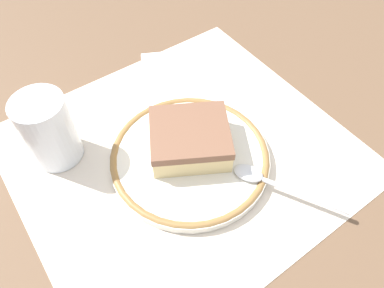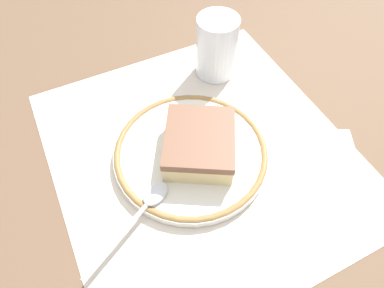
{
  "view_description": "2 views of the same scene",
  "coord_description": "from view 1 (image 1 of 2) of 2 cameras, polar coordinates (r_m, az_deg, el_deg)",
  "views": [
    {
      "loc": [
        0.15,
        0.24,
        0.39
      ],
      "look_at": [
        -0.0,
        0.02,
        0.03
      ],
      "focal_mm": 34.14,
      "sensor_mm": 36.0,
      "label": 1
    },
    {
      "loc": [
        -0.23,
        0.13,
        0.39
      ],
      "look_at": [
        -0.0,
        0.02,
        0.03
      ],
      "focal_mm": 32.3,
      "sensor_mm": 36.0,
      "label": 2
    }
  ],
  "objects": [
    {
      "name": "napkin",
      "position": [
        0.58,
        -1.16,
        10.35
      ],
      "size": [
        0.18,
        0.18,
        0.0
      ],
      "primitive_type": "cube",
      "rotation": [
        0.0,
        0.0,
        4.23
      ],
      "color": "white",
      "rests_on": "placemat"
    },
    {
      "name": "cup",
      "position": [
        0.48,
        -21.27,
        1.51
      ],
      "size": [
        0.06,
        0.06,
        0.1
      ],
      "color": "silver",
      "rests_on": "placemat"
    },
    {
      "name": "ground_plane",
      "position": [
        0.48,
        -1.47,
        -1.33
      ],
      "size": [
        2.4,
        2.4,
        0.0
      ],
      "primitive_type": "plane",
      "color": "brown"
    },
    {
      "name": "plate",
      "position": [
        0.47,
        -0.0,
        -1.8
      ],
      "size": [
        0.2,
        0.2,
        0.01
      ],
      "color": "silver",
      "rests_on": "placemat"
    },
    {
      "name": "spoon",
      "position": [
        0.45,
        11.4,
        -5.52
      ],
      "size": [
        0.08,
        0.13,
        0.01
      ],
      "color": "silver",
      "rests_on": "plate"
    },
    {
      "name": "placemat",
      "position": [
        0.48,
        -1.48,
        -1.28
      ],
      "size": [
        0.41,
        0.38,
        0.0
      ],
      "primitive_type": "cube",
      "color": "beige",
      "rests_on": "ground_plane"
    },
    {
      "name": "cake_slice",
      "position": [
        0.46,
        -0.34,
        0.85
      ],
      "size": [
        0.13,
        0.12,
        0.04
      ],
      "color": "beige",
      "rests_on": "plate"
    }
  ]
}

